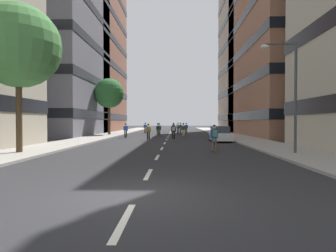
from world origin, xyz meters
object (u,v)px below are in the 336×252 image
object	(u,v)px
skater_5	(159,129)
skater_6	(173,128)
street_tree_near	(109,93)
skater_10	(174,130)
skater_9	(158,129)
streetlamp_right	(289,85)
skater_1	(145,127)
parked_car_near	(220,134)
skater_11	(186,128)
skater_2	(214,136)
skater_3	(183,129)
skater_0	(178,127)
skater_7	(148,131)
street_tree_mid	(18,46)
skater_4	(126,130)
skater_8	(181,127)

from	to	relation	value
skater_5	skater_6	world-z (taller)	same
street_tree_near	skater_10	xyz separation A→B (m)	(9.22, -9.53, -4.93)
skater_9	street_tree_near	bearing A→B (deg)	147.78
streetlamp_right	skater_1	xyz separation A→B (m)	(-11.76, 29.61, -3.15)
parked_car_near	skater_11	bearing A→B (deg)	100.01
parked_car_near	skater_9	size ratio (longest dim) A/B	2.47
skater_2	skater_3	bearing A→B (deg)	95.23
skater_2	skater_11	bearing A→B (deg)	92.19
skater_9	skater_11	world-z (taller)	same
skater_0	skater_7	xyz separation A→B (m)	(-3.17, -15.49, 0.00)
street_tree_mid	skater_10	distance (m)	17.11
skater_3	skater_5	xyz separation A→B (m)	(-3.17, 1.32, -0.03)
skater_1	skater_7	world-z (taller)	same
skater_4	skater_7	distance (m)	5.37
skater_8	skater_3	bearing A→B (deg)	-88.92
skater_5	skater_11	world-z (taller)	same
skater_0	parked_car_near	bearing A→B (deg)	-76.56
skater_2	skater_3	distance (m)	17.48
skater_1	skater_8	distance (m)	5.83
skater_5	skater_9	xyz separation A→B (m)	(-0.02, -2.20, 0.03)
parked_car_near	skater_7	size ratio (longest dim) A/B	2.47
skater_3	skater_1	bearing A→B (deg)	119.97
skater_5	skater_10	world-z (taller)	same
street_tree_near	skater_11	world-z (taller)	street_tree_near
skater_1	skater_5	distance (m)	9.57
skater_0	skater_11	world-z (taller)	same
skater_5	parked_car_near	bearing A→B (deg)	-55.12
skater_1	skater_11	xyz separation A→B (m)	(6.67, -2.98, 0.00)
parked_car_near	skater_0	bearing A→B (deg)	103.44
street_tree_mid	skater_2	xyz separation A→B (m)	(12.01, 1.76, -5.51)
street_tree_near	skater_2	xyz separation A→B (m)	(12.01, -21.09, -4.93)
skater_1	skater_2	xyz separation A→B (m)	(7.62, -27.87, 0.03)
skater_2	street_tree_mid	bearing A→B (deg)	-171.65
skater_4	skater_9	xyz separation A→B (m)	(3.80, 1.46, 0.03)
street_tree_near	skater_7	size ratio (longest dim) A/B	4.45
street_tree_near	skater_6	distance (m)	10.55
parked_car_near	skater_1	size ratio (longest dim) A/B	2.47
street_tree_mid	skater_6	xyz separation A→B (m)	(9.09, 24.96, -5.51)
skater_0	skater_10	bearing A→B (deg)	-92.11
skater_8	parked_car_near	bearing A→B (deg)	-79.00
street_tree_mid	skater_5	xyz separation A→B (m)	(7.25, 20.49, -5.54)
skater_2	skater_5	xyz separation A→B (m)	(-4.76, 18.73, -0.03)
skater_3	skater_11	bearing A→B (deg)	85.09
skater_3	skater_11	world-z (taller)	same
skater_4	skater_5	distance (m)	5.29
skater_1	skater_11	distance (m)	7.31
street_tree_near	streetlamp_right	bearing A→B (deg)	-54.74
parked_car_near	skater_4	bearing A→B (deg)	151.01
skater_1	skater_6	xyz separation A→B (m)	(4.71, -4.67, 0.03)
street_tree_near	skater_10	world-z (taller)	street_tree_near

